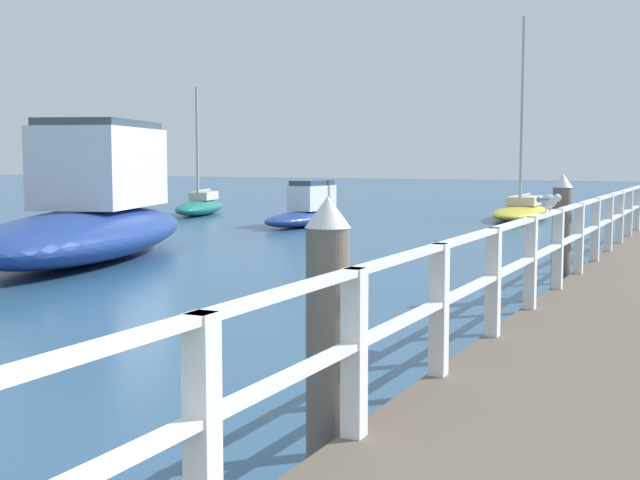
% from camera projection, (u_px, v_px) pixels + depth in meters
% --- Properties ---
extents(pier_railing, '(0.12, 23.36, 0.97)m').
position_uv_depth(pier_railing, '(588.00, 226.00, 12.51)').
color(pier_railing, silver).
rests_on(pier_railing, pier_deck).
extents(dock_piling_near, '(0.29, 0.29, 1.87)m').
position_uv_depth(dock_piling_near, '(328.00, 341.00, 5.46)').
color(dock_piling_near, '#6B6056').
rests_on(dock_piling_near, ground_plane).
extents(dock_piling_far, '(0.29, 0.29, 1.87)m').
position_uv_depth(dock_piling_far, '(561.00, 236.00, 12.73)').
color(dock_piling_far, '#6B6056').
rests_on(dock_piling_far, ground_plane).
extents(seagull_foreground, '(0.35, 0.38, 0.21)m').
position_uv_depth(seagull_foreground, '(549.00, 200.00, 9.79)').
color(seagull_foreground, white).
rests_on(seagull_foreground, pier_railing).
extents(boat_0, '(1.55, 4.24, 1.40)m').
position_uv_depth(boat_0, '(307.00, 211.00, 26.45)').
color(boat_0, navy).
rests_on(boat_0, ground_plane).
extents(boat_1, '(1.90, 5.07, 6.73)m').
position_uv_depth(boat_1, '(522.00, 210.00, 29.17)').
color(boat_1, gold).
rests_on(boat_1, ground_plane).
extents(boat_2, '(2.44, 4.56, 4.64)m').
position_uv_depth(boat_2, '(200.00, 206.00, 31.63)').
color(boat_2, '#197266').
rests_on(boat_2, ground_plane).
extents(boat_3, '(5.39, 9.07, 2.89)m').
position_uv_depth(boat_3, '(91.00, 212.00, 17.92)').
color(boat_3, navy).
rests_on(boat_3, ground_plane).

